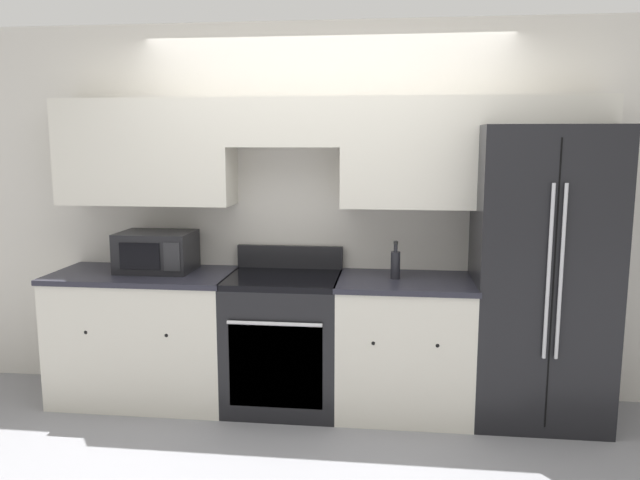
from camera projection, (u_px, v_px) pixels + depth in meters
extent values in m
plane|color=gray|center=(314.00, 426.00, 3.97)|extent=(12.00, 12.00, 0.00)
cube|color=beige|center=(326.00, 212.00, 4.41)|extent=(8.00, 0.06, 2.60)
cube|color=beige|center=(146.00, 152.00, 4.29)|extent=(1.21, 0.33, 0.72)
cube|color=beige|center=(286.00, 123.00, 4.15)|extent=(0.75, 0.33, 0.32)
cube|color=beige|center=(473.00, 153.00, 4.04)|extent=(1.71, 0.33, 0.72)
cube|color=beige|center=(145.00, 338.00, 4.35)|extent=(1.21, 0.62, 0.87)
cube|color=#23232D|center=(142.00, 275.00, 4.27)|extent=(1.23, 0.64, 0.03)
sphere|color=black|center=(86.00, 332.00, 4.06)|extent=(0.03, 0.03, 0.03)
sphere|color=black|center=(167.00, 335.00, 3.99)|extent=(0.03, 0.03, 0.03)
cube|color=beige|center=(404.00, 348.00, 4.14)|extent=(0.87, 0.62, 0.87)
cube|color=#23232D|center=(405.00, 282.00, 4.07)|extent=(0.89, 0.64, 0.03)
sphere|color=black|center=(373.00, 343.00, 3.84)|extent=(0.03, 0.03, 0.03)
sphere|color=black|center=(437.00, 345.00, 3.80)|extent=(0.03, 0.03, 0.03)
cube|color=black|center=(284.00, 344.00, 4.23)|extent=(0.75, 0.62, 0.86)
cube|color=black|center=(276.00, 366.00, 3.94)|extent=(0.60, 0.01, 0.55)
cube|color=black|center=(283.00, 279.00, 4.16)|extent=(0.75, 0.62, 0.04)
cube|color=black|center=(290.00, 257.00, 4.42)|extent=(0.75, 0.04, 0.16)
cylinder|color=silver|center=(274.00, 324.00, 3.87)|extent=(0.60, 0.02, 0.02)
cube|color=black|center=(538.00, 274.00, 4.03)|extent=(0.84, 0.76, 1.89)
cube|color=black|center=(553.00, 287.00, 3.66)|extent=(0.01, 0.01, 1.74)
cylinder|color=#B7B7BC|center=(549.00, 272.00, 3.62)|extent=(0.02, 0.02, 1.04)
cylinder|color=#B7B7BC|center=(561.00, 273.00, 3.61)|extent=(0.02, 0.02, 1.04)
cube|color=black|center=(157.00, 251.00, 4.31)|extent=(0.50, 0.37, 0.27)
cube|color=black|center=(140.00, 256.00, 4.13)|extent=(0.28, 0.01, 0.18)
cube|color=#262628|center=(172.00, 257.00, 4.11)|extent=(0.11, 0.01, 0.19)
cylinder|color=black|center=(395.00, 265.00, 4.07)|extent=(0.06, 0.06, 0.18)
cylinder|color=black|center=(396.00, 248.00, 4.06)|extent=(0.03, 0.03, 0.05)
cylinder|color=black|center=(396.00, 243.00, 4.05)|extent=(0.03, 0.03, 0.02)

